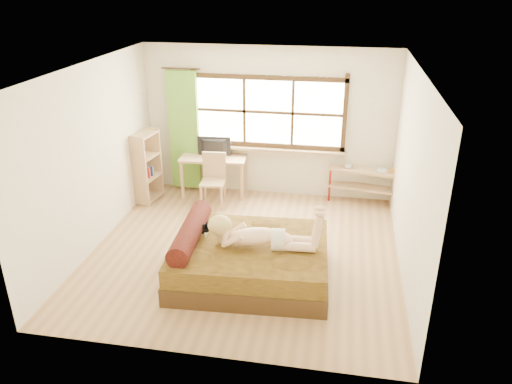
% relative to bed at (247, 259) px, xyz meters
% --- Properties ---
extents(floor, '(4.50, 4.50, 0.00)m').
position_rel_bed_xyz_m(floor, '(-0.16, 0.65, -0.28)').
color(floor, '#9E754C').
rests_on(floor, ground).
extents(ceiling, '(4.50, 4.50, 0.00)m').
position_rel_bed_xyz_m(ceiling, '(-0.16, 0.65, 2.42)').
color(ceiling, white).
rests_on(ceiling, wall_back).
extents(wall_back, '(4.50, 0.00, 4.50)m').
position_rel_bed_xyz_m(wall_back, '(-0.16, 2.90, 1.07)').
color(wall_back, silver).
rests_on(wall_back, floor).
extents(wall_front, '(4.50, 0.00, 4.50)m').
position_rel_bed_xyz_m(wall_front, '(-0.16, -1.60, 1.07)').
color(wall_front, silver).
rests_on(wall_front, floor).
extents(wall_left, '(0.00, 4.50, 4.50)m').
position_rel_bed_xyz_m(wall_left, '(-2.41, 0.65, 1.07)').
color(wall_left, silver).
rests_on(wall_left, floor).
extents(wall_right, '(0.00, 4.50, 4.50)m').
position_rel_bed_xyz_m(wall_right, '(2.09, 0.65, 1.07)').
color(wall_right, silver).
rests_on(wall_right, floor).
extents(window, '(2.80, 0.16, 1.46)m').
position_rel_bed_xyz_m(window, '(-0.16, 2.87, 1.23)').
color(window, '#FFEDBF').
rests_on(window, wall_back).
extents(curtain, '(0.55, 0.10, 2.20)m').
position_rel_bed_xyz_m(curtain, '(-1.71, 2.78, 0.87)').
color(curtain, '#518B26').
rests_on(curtain, wall_back).
extents(bed, '(2.17, 1.77, 0.79)m').
position_rel_bed_xyz_m(bed, '(0.00, 0.00, 0.00)').
color(bed, '#311F0E').
rests_on(bed, floor).
extents(woman, '(1.47, 0.50, 0.62)m').
position_rel_bed_xyz_m(woman, '(0.20, -0.05, 0.55)').
color(woman, beige).
rests_on(woman, bed).
extents(kitten, '(0.32, 0.14, 0.25)m').
position_rel_bed_xyz_m(kitten, '(-0.67, 0.10, 0.36)').
color(kitten, black).
rests_on(kitten, bed).
extents(desk, '(1.23, 0.63, 0.75)m').
position_rel_bed_xyz_m(desk, '(-1.12, 2.60, 0.37)').
color(desk, tan).
rests_on(desk, floor).
extents(monitor, '(0.61, 0.12, 0.35)m').
position_rel_bed_xyz_m(monitor, '(-1.12, 2.65, 0.64)').
color(monitor, black).
rests_on(monitor, desk).
extents(chair, '(0.45, 0.45, 0.93)m').
position_rel_bed_xyz_m(chair, '(-1.03, 2.23, 0.24)').
color(chair, tan).
rests_on(chair, floor).
extents(pipe_shelf, '(1.32, 0.53, 0.73)m').
position_rel_bed_xyz_m(pipe_shelf, '(1.62, 2.71, 0.19)').
color(pipe_shelf, tan).
rests_on(pipe_shelf, floor).
extents(cup, '(0.14, 0.14, 0.09)m').
position_rel_bed_xyz_m(cup, '(1.30, 2.72, 0.41)').
color(cup, gray).
rests_on(cup, pipe_shelf).
extents(book, '(0.20, 0.25, 0.02)m').
position_rel_bed_xyz_m(book, '(1.80, 2.72, 0.37)').
color(book, gray).
rests_on(book, pipe_shelf).
extents(bookshelf, '(0.40, 0.60, 1.28)m').
position_rel_bed_xyz_m(bookshelf, '(-2.24, 2.16, 0.37)').
color(bookshelf, tan).
rests_on(bookshelf, floor).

